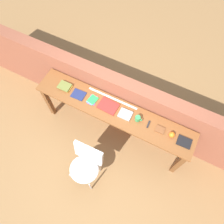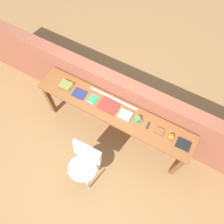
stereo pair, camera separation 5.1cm
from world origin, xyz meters
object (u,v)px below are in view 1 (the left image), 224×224
book_repair_rightmost (184,142)px  mug (138,119)px  book_stack_leftmost (65,86)px  book_open_centre (108,106)px  magazine_cycling (79,95)px  pamphlet_pile_colourful (92,100)px  sports_ball_small (172,135)px  chair_white_moulded (86,164)px  leather_journal_brown (160,130)px  multitool_folded (148,124)px

book_repair_rightmost → mug: bearing=176.6°
book_stack_leftmost → mug: 1.23m
book_open_centre → magazine_cycling: bearing=-174.2°
book_open_centre → book_repair_rightmost: (1.18, -0.02, 0.00)m
book_stack_leftmost → mug: mug is taller
pamphlet_pile_colourful → sports_ball_small: (1.26, -0.00, 0.04)m
book_stack_leftmost → magazine_cycling: 0.26m
chair_white_moulded → sports_ball_small: sports_ball_small is taller
book_stack_leftmost → pamphlet_pile_colourful: 0.49m
sports_ball_small → leather_journal_brown: bearing=176.6°
book_repair_rightmost → sports_ball_small: bearing=175.3°
multitool_folded → sports_ball_small: 0.35m
pamphlet_pile_colourful → multitool_folded: size_ratio=1.67×
magazine_cycling → sports_ball_small: (1.49, 0.02, 0.04)m
leather_journal_brown → sports_ball_small: (0.17, -0.01, 0.03)m
mug → sports_ball_small: 0.52m
book_open_centre → multitool_folded: (0.65, 0.00, -0.00)m
multitool_folded → sports_ball_small: bearing=-2.1°
magazine_cycling → sports_ball_small: size_ratio=2.44×
book_stack_leftmost → sports_ball_small: 1.75m
book_open_centre → mug: (0.48, -0.00, 0.03)m
chair_white_moulded → leather_journal_brown: leather_journal_brown is taller
book_open_centre → book_repair_rightmost: 1.18m
sports_ball_small → book_repair_rightmost: 0.19m
book_stack_leftmost → sports_ball_small: size_ratio=2.42×
book_repair_rightmost → pamphlet_pile_colourful: bearing=177.6°
multitool_folded → magazine_cycling: bearing=-178.4°
chair_white_moulded → mug: size_ratio=8.10×
leather_journal_brown → sports_ball_small: 0.17m
sports_ball_small → chair_white_moulded: bearing=-138.6°
magazine_cycling → mug: 0.97m
book_stack_leftmost → multitool_folded: (1.40, 0.01, -0.02)m
magazine_cycling → book_repair_rightmost: (1.68, 0.01, 0.00)m
magazine_cycling → book_open_centre: (0.49, 0.03, 0.00)m
chair_white_moulded → book_stack_leftmost: bearing=134.4°
chair_white_moulded → book_repair_rightmost: 1.44m
mug → leather_journal_brown: size_ratio=0.85×
magazine_cycling → pamphlet_pile_colourful: 0.23m
chair_white_moulded → book_open_centre: book_open_centre is taller
chair_white_moulded → book_repair_rightmost: (1.12, 0.82, 0.36)m
mug → book_repair_rightmost: bearing=-1.4°
book_open_centre → mug: 0.48m
book_open_centre → leather_journal_brown: 0.82m
pamphlet_pile_colourful → multitool_folded: 0.91m
book_open_centre → multitool_folded: size_ratio=2.61×
magazine_cycling → book_open_centre: size_ratio=0.71×
pamphlet_pile_colourful → sports_ball_small: 1.26m
magazine_cycling → book_repair_rightmost: 1.68m
sports_ball_small → book_open_centre: bearing=179.3°
magazine_cycling → leather_journal_brown: size_ratio=1.57×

